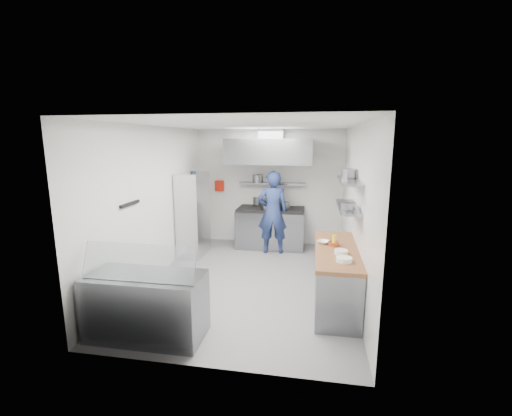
% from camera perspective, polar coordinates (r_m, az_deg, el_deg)
% --- Properties ---
extents(floor, '(5.00, 5.00, 0.00)m').
position_cam_1_polar(floor, '(6.44, -0.93, -12.01)').
color(floor, slate).
rests_on(floor, ground).
extents(ceiling, '(5.00, 5.00, 0.00)m').
position_cam_1_polar(ceiling, '(5.93, -1.02, 13.71)').
color(ceiling, silver).
rests_on(ceiling, wall_back).
extents(wall_back, '(3.60, 2.80, 0.02)m').
position_cam_1_polar(wall_back, '(8.47, 2.20, 3.46)').
color(wall_back, white).
rests_on(wall_back, floor).
extents(wall_front, '(3.60, 2.80, 0.02)m').
position_cam_1_polar(wall_front, '(3.68, -8.32, -6.99)').
color(wall_front, white).
rests_on(wall_front, floor).
extents(wall_left, '(2.80, 5.00, 0.02)m').
position_cam_1_polar(wall_left, '(6.60, -16.51, 0.80)').
color(wall_left, white).
rests_on(wall_left, floor).
extents(wall_right, '(2.80, 5.00, 0.02)m').
position_cam_1_polar(wall_right, '(5.97, 16.26, -0.27)').
color(wall_right, white).
rests_on(wall_right, floor).
extents(gas_range, '(1.60, 0.80, 0.90)m').
position_cam_1_polar(gas_range, '(8.25, 2.47, -3.48)').
color(gas_range, gray).
rests_on(gas_range, floor).
extents(cooktop, '(1.57, 0.78, 0.06)m').
position_cam_1_polar(cooktop, '(8.14, 2.49, -0.21)').
color(cooktop, black).
rests_on(cooktop, gas_range).
extents(stock_pot_left, '(0.25, 0.25, 0.20)m').
position_cam_1_polar(stock_pot_left, '(8.56, 0.31, 1.25)').
color(stock_pot_left, slate).
rests_on(stock_pot_left, cooktop).
extents(stock_pot_mid, '(0.34, 0.34, 0.24)m').
position_cam_1_polar(stock_pot_mid, '(7.99, 2.15, 0.67)').
color(stock_pot_mid, slate).
rests_on(stock_pot_mid, cooktop).
extents(stock_pot_right, '(0.27, 0.27, 0.16)m').
position_cam_1_polar(stock_pot_right, '(8.03, 4.69, 0.41)').
color(stock_pot_right, slate).
rests_on(stock_pot_right, cooktop).
extents(over_range_shelf, '(1.60, 0.30, 0.04)m').
position_cam_1_polar(over_range_shelf, '(8.28, 2.74, 4.12)').
color(over_range_shelf, gray).
rests_on(over_range_shelf, wall_back).
extents(shelf_pot_a, '(0.25, 0.25, 0.18)m').
position_cam_1_polar(shelf_pot_a, '(8.35, 0.27, 4.95)').
color(shelf_pot_a, slate).
rests_on(shelf_pot_a, over_range_shelf).
extents(extractor_hood, '(1.90, 1.15, 0.55)m').
position_cam_1_polar(extractor_hood, '(7.81, 2.41, 9.44)').
color(extractor_hood, gray).
rests_on(extractor_hood, wall_back).
extents(hood_duct, '(0.55, 0.55, 0.24)m').
position_cam_1_polar(hood_duct, '(8.03, 2.65, 12.20)').
color(hood_duct, slate).
rests_on(hood_duct, extractor_hood).
extents(red_firebox, '(0.22, 0.10, 0.26)m').
position_cam_1_polar(red_firebox, '(8.66, -6.10, 3.72)').
color(red_firebox, red).
rests_on(red_firebox, wall_back).
extents(chef, '(0.74, 0.54, 1.88)m').
position_cam_1_polar(chef, '(7.73, 2.80, -0.74)').
color(chef, navy).
rests_on(chef, floor).
extents(wire_rack, '(0.50, 0.90, 1.85)m').
position_cam_1_polar(wire_rack, '(7.72, -10.41, -1.05)').
color(wire_rack, silver).
rests_on(wire_rack, floor).
extents(rack_bin_a, '(0.15, 0.19, 0.17)m').
position_cam_1_polar(rack_bin_a, '(7.61, -10.78, -2.21)').
color(rack_bin_a, white).
rests_on(rack_bin_a, wire_rack).
extents(rack_bin_b, '(0.15, 0.19, 0.17)m').
position_cam_1_polar(rack_bin_b, '(7.84, -10.00, 1.94)').
color(rack_bin_b, yellow).
rests_on(rack_bin_b, wire_rack).
extents(rack_jar, '(0.12, 0.12, 0.18)m').
position_cam_1_polar(rack_jar, '(7.52, -10.42, 5.38)').
color(rack_jar, black).
rests_on(rack_jar, wire_rack).
extents(knife_strip, '(0.04, 0.55, 0.05)m').
position_cam_1_polar(knife_strip, '(5.79, -20.27, 0.65)').
color(knife_strip, black).
rests_on(knife_strip, wall_left).
extents(prep_counter_base, '(0.62, 2.00, 0.84)m').
position_cam_1_polar(prep_counter_base, '(5.64, 13.09, -11.17)').
color(prep_counter_base, gray).
rests_on(prep_counter_base, floor).
extents(prep_counter_top, '(0.65, 2.04, 0.06)m').
position_cam_1_polar(prep_counter_top, '(5.49, 13.30, -6.82)').
color(prep_counter_top, brown).
rests_on(prep_counter_top, prep_counter_base).
extents(plate_stack_a, '(0.22, 0.22, 0.06)m').
position_cam_1_polar(plate_stack_a, '(4.91, 14.47, -8.31)').
color(plate_stack_a, white).
rests_on(plate_stack_a, prep_counter_top).
extents(plate_stack_b, '(0.20, 0.20, 0.06)m').
position_cam_1_polar(plate_stack_b, '(5.22, 14.00, -7.13)').
color(plate_stack_b, white).
rests_on(plate_stack_b, prep_counter_top).
extents(copper_pan, '(0.17, 0.17, 0.06)m').
position_cam_1_polar(copper_pan, '(5.59, 12.76, -5.82)').
color(copper_pan, '#D76C3C').
rests_on(copper_pan, prep_counter_top).
extents(squeeze_bottle, '(0.06, 0.06, 0.18)m').
position_cam_1_polar(squeeze_bottle, '(5.55, 12.90, -5.30)').
color(squeeze_bottle, yellow).
rests_on(squeeze_bottle, prep_counter_top).
extents(mixing_bowl, '(0.25, 0.25, 0.05)m').
position_cam_1_polar(mixing_bowl, '(5.67, 11.14, -5.58)').
color(mixing_bowl, white).
rests_on(mixing_bowl, prep_counter_top).
extents(wall_shelf_lower, '(0.30, 1.30, 0.04)m').
position_cam_1_polar(wall_shelf_lower, '(5.64, 15.03, 0.18)').
color(wall_shelf_lower, gray).
rests_on(wall_shelf_lower, wall_right).
extents(wall_shelf_upper, '(0.30, 1.30, 0.04)m').
position_cam_1_polar(wall_shelf_upper, '(5.58, 15.25, 4.42)').
color(wall_shelf_upper, gray).
rests_on(wall_shelf_upper, wall_right).
extents(shelf_pot_c, '(0.23, 0.23, 0.10)m').
position_cam_1_polar(shelf_pot_c, '(5.34, 14.99, 0.35)').
color(shelf_pot_c, slate).
rests_on(shelf_pot_c, wall_shelf_lower).
extents(shelf_pot_d, '(0.25, 0.25, 0.14)m').
position_cam_1_polar(shelf_pot_d, '(5.86, 15.24, 5.62)').
color(shelf_pot_d, slate).
rests_on(shelf_pot_d, wall_shelf_upper).
extents(display_case, '(1.50, 0.70, 0.85)m').
position_cam_1_polar(display_case, '(4.85, -17.78, -15.25)').
color(display_case, gray).
rests_on(display_case, floor).
extents(display_glass, '(1.47, 0.19, 0.42)m').
position_cam_1_polar(display_glass, '(4.50, -18.98, -8.49)').
color(display_glass, silver).
rests_on(display_glass, display_case).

